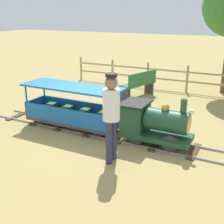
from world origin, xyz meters
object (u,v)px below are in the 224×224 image
Objects in this scene: passenger_car at (73,111)px; park_bench at (139,84)px; locomotive at (153,122)px; conductor_person at (111,111)px.

park_bench is (-3.12, 0.40, -0.01)m from passenger_car.
locomotive is at bearing 26.16° from park_bench.
conductor_person reaches higher than passenger_car.
park_bench is (-3.12, -1.53, -0.07)m from locomotive.
conductor_person is at bearing 15.09° from park_bench.
locomotive is 1.20m from conductor_person.
locomotive is at bearing 90.00° from passenger_car.
passenger_car is (0.00, -1.93, -0.06)m from locomotive.
park_bench is (-4.14, -1.12, -0.54)m from conductor_person.
passenger_car is 3.15m from park_bench.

